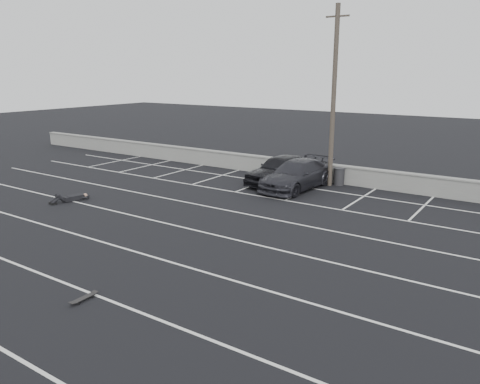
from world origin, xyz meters
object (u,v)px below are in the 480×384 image
Objects in this scene: person at (75,195)px; utility_pole at (334,97)px; car_left at (281,169)px; trash_bin at (339,176)px; skateboard at (84,298)px; car_right at (297,175)px.

utility_pole is at bearing 60.20° from person.
person is at bearing -133.02° from utility_pole.
car_left is 1.89× the size of person.
utility_pole reaches higher than trash_bin.
car_left reaches higher than skateboard.
utility_pole is 4.41m from trash_bin.
skateboard is (2.25, -15.39, -0.77)m from car_left.
utility_pole is at bearing 88.71° from skateboard.
trash_bin is 0.38× the size of person.
car_right is at bearing -14.26° from car_left.
car_right reaches higher than person.
utility_pole is 17.28m from skateboard.
car_right is 14.94m from skateboard.
car_right is 7.34× the size of skateboard.
utility_pole reaches higher than car_right.
car_left is at bearing 97.75° from skateboard.
utility_pole reaches higher than skateboard.
car_right is 2.66m from trash_bin.
car_right reaches higher than skateboard.
trash_bin is 1.36× the size of skateboard.
skateboard is at bearing -92.07° from trash_bin.
car_left is at bearing -154.00° from utility_pole.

